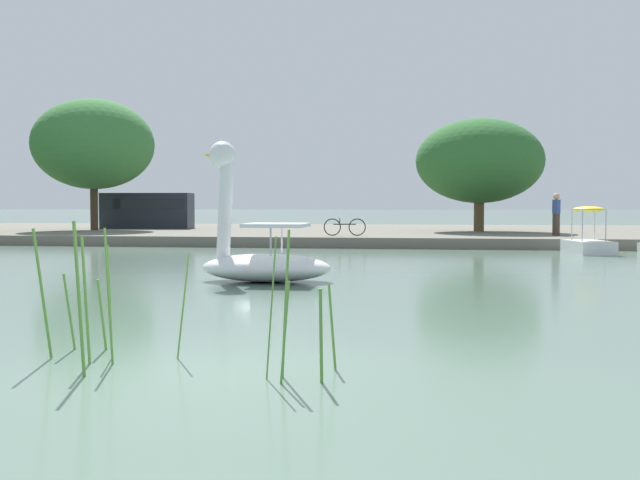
{
  "coord_description": "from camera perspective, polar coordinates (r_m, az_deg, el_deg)",
  "views": [
    {
      "loc": [
        2.29,
        -7.67,
        1.66
      ],
      "look_at": [
        -0.94,
        13.47,
        0.7
      ],
      "focal_mm": 44.88,
      "sensor_mm": 36.0,
      "label": 1
    }
  ],
  "objects": [
    {
      "name": "pedal_boat_yellow",
      "position": [
        28.17,
        18.59,
        -0.03
      ],
      "size": [
        1.55,
        2.29,
        1.59
      ],
      "color": "white",
      "rests_on": "ground_plane"
    },
    {
      "name": "bicycle_parked",
      "position": [
        31.75,
        1.77,
        0.94
      ],
      "size": [
        1.67,
        0.25,
        0.7
      ],
      "color": "black",
      "rests_on": "shore_bank_far"
    },
    {
      "name": "tree_sapling_by_fence",
      "position": [
        40.29,
        -15.86,
        6.58
      ],
      "size": [
        7.52,
        7.69,
        6.31
      ],
      "color": "#423323",
      "rests_on": "shore_bank_far"
    },
    {
      "name": "reed_clump_foreground",
      "position": [
        8.34,
        -12.14,
        -4.69
      ],
      "size": [
        3.21,
        1.46,
        1.5
      ],
      "color": "#568E38",
      "rests_on": "ground_plane"
    },
    {
      "name": "swan_boat",
      "position": [
        17.15,
        -4.24,
        -1.02
      ],
      "size": [
        2.8,
        1.58,
        3.01
      ],
      "color": "white",
      "rests_on": "ground_plane"
    },
    {
      "name": "ground_plane",
      "position": [
        8.17,
        -7.9,
        -9.19
      ],
      "size": [
        454.85,
        454.85,
        0.0
      ],
      "primitive_type": "plane",
      "color": "#567060"
    },
    {
      "name": "tree_broadleaf_right",
      "position": [
        37.32,
        11.3,
        5.54
      ],
      "size": [
        7.69,
        7.52,
        5.15
      ],
      "color": "brown",
      "rests_on": "shore_bank_far"
    },
    {
      "name": "person_on_path",
      "position": [
        33.06,
        16.5,
        1.88
      ],
      "size": [
        0.32,
        0.32,
        1.69
      ],
      "color": "#47382D",
      "rests_on": "shore_bank_far"
    },
    {
      "name": "parked_van",
      "position": [
        42.3,
        -12.19,
        2.16
      ],
      "size": [
        4.69,
        2.29,
        1.82
      ],
      "color": "#1E232D",
      "rests_on": "shore_bank_far"
    },
    {
      "name": "shore_bank_far",
      "position": [
        39.66,
        5.36,
        0.46
      ],
      "size": [
        118.44,
        19.76,
        0.4
      ],
      "primitive_type": "cube",
      "color": "#6B665B",
      "rests_on": "ground_plane"
    }
  ]
}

